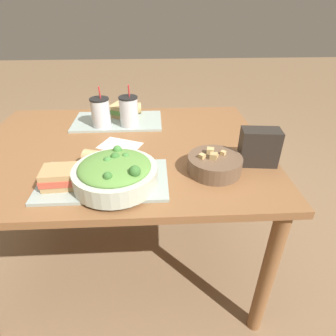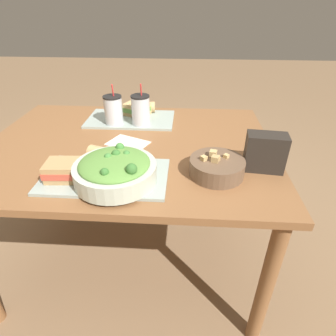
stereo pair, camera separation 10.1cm
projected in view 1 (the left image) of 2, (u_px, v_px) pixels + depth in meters
ground_plane at (131, 257)px, 1.64m from camera, size 12.00×12.00×0.00m
dining_table at (122, 163)px, 1.31m from camera, size 1.30×0.97×0.73m
tray_near at (104, 180)px, 1.01m from camera, size 0.46×0.26×0.01m
tray_far at (118, 121)px, 1.49m from camera, size 0.46×0.26×0.01m
salad_bowl at (115, 173)px, 0.96m from camera, size 0.29×0.29×0.11m
soup_bowl at (215, 164)px, 1.06m from camera, size 0.20×0.20×0.09m
sandwich_near at (63, 177)px, 0.96m from camera, size 0.15×0.11×0.06m
baguette_near at (101, 159)px, 1.08m from camera, size 0.15×0.10×0.06m
sandwich_far at (123, 110)px, 1.52m from camera, size 0.16×0.15×0.06m
baguette_far at (133, 108)px, 1.56m from camera, size 0.10×0.07×0.06m
drink_cup_dark at (101, 113)px, 1.38m from camera, size 0.09×0.09×0.20m
drink_cup_red at (129, 112)px, 1.39m from camera, size 0.09×0.09×0.21m
chip_bag at (259, 147)px, 1.09m from camera, size 0.15×0.10×0.15m
napkin_folded at (120, 146)px, 1.26m from camera, size 0.21×0.18×0.00m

